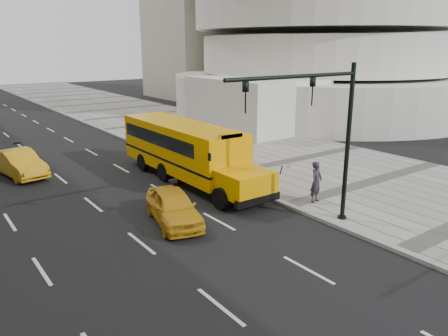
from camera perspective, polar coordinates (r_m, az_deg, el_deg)
ground at (r=21.19m, az=-14.20°, el=-4.09°), size 140.00×140.00×0.00m
sidewalk_museum at (r=27.64m, az=9.41°, el=0.99°), size 12.00×140.00×0.15m
curb_museum at (r=23.87m, az=-0.80°, el=-1.15°), size 0.30×140.00×0.15m
school_bus at (r=23.42m, az=-5.17°, el=2.73°), size 2.96×11.56×3.19m
taxi_near at (r=17.90m, az=-6.62°, el=-5.06°), size 2.52×4.30×1.37m
taxi_far at (r=26.61m, az=-25.16°, el=0.56°), size 2.26×4.64×1.46m
pedestrian at (r=20.02m, az=11.95°, el=-1.80°), size 0.78×0.62×1.89m
traffic_signal at (r=16.59m, az=13.02°, el=5.20°), size 6.18×0.36×6.40m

